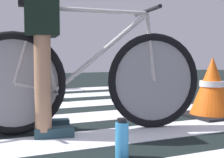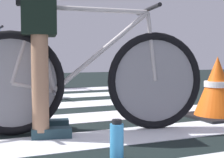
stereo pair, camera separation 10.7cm
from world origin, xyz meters
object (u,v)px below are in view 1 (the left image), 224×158
at_px(water_bottle, 122,139).
at_px(bicycle_1_of_4, 87,78).
at_px(traffic_cone, 212,88).
at_px(cyclist_1_of_4, 42,45).

bearing_deg(water_bottle, bicycle_1_of_4, 85.42).
relative_size(water_bottle, traffic_cone, 0.40).
relative_size(cyclist_1_of_4, water_bottle, 4.48).
relative_size(bicycle_1_of_4, water_bottle, 7.99).
height_order(water_bottle, traffic_cone, traffic_cone).
height_order(bicycle_1_of_4, traffic_cone, bicycle_1_of_4).
xyz_separation_m(water_bottle, traffic_cone, (1.28, 0.74, 0.15)).
relative_size(cyclist_1_of_4, traffic_cone, 1.79).
bearing_deg(water_bottle, cyclist_1_of_4, 109.02).
relative_size(bicycle_1_of_4, traffic_cone, 3.19).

